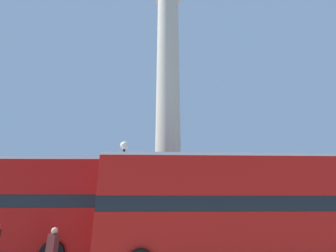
{
  "coord_description": "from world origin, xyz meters",
  "views": [
    {
      "loc": [
        0.37,
        -16.73,
        2.51
      ],
      "look_at": [
        0.0,
        0.0,
        8.13
      ],
      "focal_mm": 24.0,
      "sensor_mm": 36.0,
      "label": 1
    }
  ],
  "objects_px": {
    "bus_a": "(239,204)",
    "street_lamp": "(122,177)",
    "monument_column": "(168,124)",
    "equestrian_statue": "(36,209)",
    "pedestrian_near_lamp": "(51,252)"
  },
  "relations": [
    {
      "from": "pedestrian_near_lamp",
      "to": "street_lamp",
      "type": "bearing_deg",
      "value": 107.13
    },
    {
      "from": "bus_a",
      "to": "street_lamp",
      "type": "relative_size",
      "value": 1.92
    },
    {
      "from": "monument_column",
      "to": "equestrian_statue",
      "type": "bearing_deg",
      "value": 155.06
    },
    {
      "from": "monument_column",
      "to": "bus_a",
      "type": "relative_size",
      "value": 2.1
    },
    {
      "from": "monument_column",
      "to": "bus_a",
      "type": "xyz_separation_m",
      "value": [
        3.13,
        -6.77,
        -5.88
      ]
    },
    {
      "from": "bus_a",
      "to": "equestrian_statue",
      "type": "distance_m",
      "value": 20.42
    },
    {
      "from": "bus_a",
      "to": "street_lamp",
      "type": "height_order",
      "value": "street_lamp"
    },
    {
      "from": "equestrian_statue",
      "to": "street_lamp",
      "type": "relative_size",
      "value": 1.04
    },
    {
      "from": "monument_column",
      "to": "equestrian_statue",
      "type": "relative_size",
      "value": 3.89
    },
    {
      "from": "street_lamp",
      "to": "bus_a",
      "type": "bearing_deg",
      "value": -28.65
    },
    {
      "from": "pedestrian_near_lamp",
      "to": "bus_a",
      "type": "bearing_deg",
      "value": 44.44
    },
    {
      "from": "monument_column",
      "to": "pedestrian_near_lamp",
      "type": "height_order",
      "value": "monument_column"
    },
    {
      "from": "street_lamp",
      "to": "pedestrian_near_lamp",
      "type": "relative_size",
      "value": 3.58
    },
    {
      "from": "monument_column",
      "to": "street_lamp",
      "type": "relative_size",
      "value": 4.03
    },
    {
      "from": "equestrian_statue",
      "to": "pedestrian_near_lamp",
      "type": "xyz_separation_m",
      "value": [
        9.11,
        -14.36,
        -0.85
      ]
    }
  ]
}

